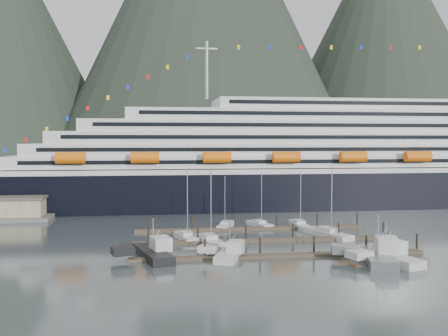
{
  "coord_description": "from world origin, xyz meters",
  "views": [
    {
      "loc": [
        -25.24,
        -91.23,
        18.72
      ],
      "look_at": [
        -9.68,
        22.0,
        12.73
      ],
      "focal_mm": 42.0,
      "sensor_mm": 36.0,
      "label": 1
    }
  ],
  "objects_px": {
    "sailboat_c": "(209,241)",
    "sailboat_a": "(186,237)",
    "sailboat_d": "(327,234)",
    "sailboat_e": "(226,225)",
    "trawler_c": "(385,256)",
    "cruise_ship": "(343,164)",
    "sailboat_f": "(260,225)",
    "trawler_b": "(229,254)",
    "trawler_a": "(152,253)",
    "trawler_d": "(377,255)",
    "sailboat_g": "(299,225)"
  },
  "relations": [
    {
      "from": "sailboat_c",
      "to": "sailboat_a",
      "type": "bearing_deg",
      "value": 30.57
    },
    {
      "from": "sailboat_d",
      "to": "sailboat_e",
      "type": "bearing_deg",
      "value": 33.56
    },
    {
      "from": "sailboat_a",
      "to": "sailboat_e",
      "type": "bearing_deg",
      "value": -48.87
    },
    {
      "from": "sailboat_d",
      "to": "trawler_c",
      "type": "bearing_deg",
      "value": 164.63
    },
    {
      "from": "trawler_c",
      "to": "cruise_ship",
      "type": "bearing_deg",
      "value": -33.22
    },
    {
      "from": "cruise_ship",
      "to": "sailboat_f",
      "type": "relative_size",
      "value": 16.78
    },
    {
      "from": "sailboat_f",
      "to": "trawler_b",
      "type": "distance_m",
      "value": 31.93
    },
    {
      "from": "sailboat_e",
      "to": "sailboat_f",
      "type": "distance_m",
      "value": 7.46
    },
    {
      "from": "trawler_a",
      "to": "trawler_d",
      "type": "xyz_separation_m",
      "value": [
        34.46,
        -6.96,
        0.1
      ]
    },
    {
      "from": "sailboat_a",
      "to": "trawler_a",
      "type": "relative_size",
      "value": 1.06
    },
    {
      "from": "trawler_a",
      "to": "sailboat_c",
      "type": "bearing_deg",
      "value": -59.23
    },
    {
      "from": "sailboat_e",
      "to": "trawler_d",
      "type": "distance_m",
      "value": 39.66
    },
    {
      "from": "sailboat_a",
      "to": "sailboat_f",
      "type": "bearing_deg",
      "value": -65.38
    },
    {
      "from": "sailboat_a",
      "to": "sailboat_c",
      "type": "xyz_separation_m",
      "value": [
        3.93,
        -4.45,
        0.01
      ]
    },
    {
      "from": "sailboat_a",
      "to": "trawler_c",
      "type": "bearing_deg",
      "value": -139.89
    },
    {
      "from": "sailboat_c",
      "to": "trawler_d",
      "type": "height_order",
      "value": "sailboat_c"
    },
    {
      "from": "trawler_b",
      "to": "sailboat_c",
      "type": "bearing_deg",
      "value": 28.75
    },
    {
      "from": "sailboat_d",
      "to": "trawler_d",
      "type": "distance_m",
      "value": 21.58
    },
    {
      "from": "cruise_ship",
      "to": "sailboat_c",
      "type": "relative_size",
      "value": 15.14
    },
    {
      "from": "sailboat_f",
      "to": "sailboat_g",
      "type": "xyz_separation_m",
      "value": [
        8.47,
        -1.6,
        0.0
      ]
    },
    {
      "from": "sailboat_c",
      "to": "sailboat_e",
      "type": "bearing_deg",
      "value": -28.32
    },
    {
      "from": "sailboat_c",
      "to": "trawler_b",
      "type": "height_order",
      "value": "sailboat_c"
    },
    {
      "from": "sailboat_d",
      "to": "sailboat_c",
      "type": "bearing_deg",
      "value": 79.54
    },
    {
      "from": "sailboat_f",
      "to": "trawler_a",
      "type": "distance_m",
      "value": 36.36
    },
    {
      "from": "cruise_ship",
      "to": "sailboat_e",
      "type": "distance_m",
      "value": 54.09
    },
    {
      "from": "sailboat_f",
      "to": "trawler_a",
      "type": "bearing_deg",
      "value": 120.72
    },
    {
      "from": "trawler_a",
      "to": "sailboat_a",
      "type": "bearing_deg",
      "value": -37.99
    },
    {
      "from": "sailboat_e",
      "to": "trawler_c",
      "type": "xyz_separation_m",
      "value": [
        19.97,
        -35.04,
        0.49
      ]
    },
    {
      "from": "cruise_ship",
      "to": "trawler_c",
      "type": "height_order",
      "value": "cruise_ship"
    },
    {
      "from": "sailboat_a",
      "to": "trawler_b",
      "type": "height_order",
      "value": "sailboat_a"
    },
    {
      "from": "trawler_d",
      "to": "sailboat_d",
      "type": "bearing_deg",
      "value": 16.63
    },
    {
      "from": "sailboat_d",
      "to": "trawler_c",
      "type": "relative_size",
      "value": 1.06
    },
    {
      "from": "trawler_d",
      "to": "sailboat_e",
      "type": "bearing_deg",
      "value": 43.37
    },
    {
      "from": "sailboat_d",
      "to": "trawler_a",
      "type": "distance_m",
      "value": 36.94
    },
    {
      "from": "trawler_a",
      "to": "trawler_d",
      "type": "height_order",
      "value": "trawler_d"
    },
    {
      "from": "trawler_a",
      "to": "trawler_b",
      "type": "height_order",
      "value": "trawler_a"
    },
    {
      "from": "sailboat_f",
      "to": "sailboat_d",
      "type": "bearing_deg",
      "value": -160.92
    },
    {
      "from": "sailboat_a",
      "to": "cruise_ship",
      "type": "bearing_deg",
      "value": -58.57
    },
    {
      "from": "sailboat_c",
      "to": "trawler_a",
      "type": "height_order",
      "value": "sailboat_c"
    },
    {
      "from": "sailboat_a",
      "to": "trawler_a",
      "type": "xyz_separation_m",
      "value": [
        -6.35,
        -15.05,
        0.47
      ]
    },
    {
      "from": "sailboat_a",
      "to": "sailboat_g",
      "type": "bearing_deg",
      "value": -78.79
    },
    {
      "from": "sailboat_a",
      "to": "sailboat_d",
      "type": "height_order",
      "value": "sailboat_d"
    },
    {
      "from": "sailboat_d",
      "to": "trawler_a",
      "type": "xyz_separation_m",
      "value": [
        -33.92,
        -14.61,
        0.46
      ]
    },
    {
      "from": "trawler_d",
      "to": "sailboat_a",
      "type": "bearing_deg",
      "value": 67.13
    },
    {
      "from": "sailboat_c",
      "to": "sailboat_d",
      "type": "xyz_separation_m",
      "value": [
        23.64,
        4.01,
        0.0
      ]
    },
    {
      "from": "sailboat_a",
      "to": "trawler_b",
      "type": "bearing_deg",
      "value": -174.35
    },
    {
      "from": "sailboat_a",
      "to": "sailboat_c",
      "type": "height_order",
      "value": "sailboat_a"
    },
    {
      "from": "trawler_b",
      "to": "trawler_c",
      "type": "bearing_deg",
      "value": -81.52
    },
    {
      "from": "sailboat_f",
      "to": "trawler_b",
      "type": "xyz_separation_m",
      "value": [
        -11.14,
        -29.92,
        0.41
      ]
    },
    {
      "from": "sailboat_c",
      "to": "sailboat_e",
      "type": "height_order",
      "value": "sailboat_c"
    }
  ]
}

